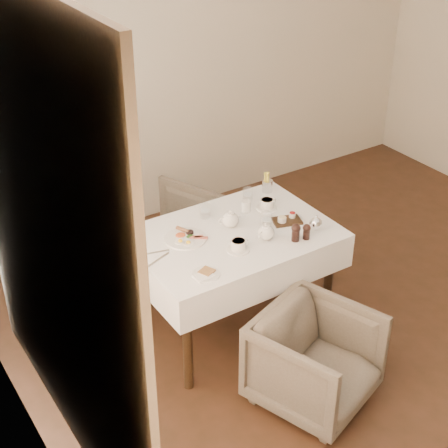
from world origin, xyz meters
TOP-DOWN VIEW (x-y plane):
  - room at (-2.22, 0.00)m, footprint 5.00×5.00m
  - table at (-0.80, 0.83)m, footprint 1.28×0.88m
  - armchair_near at (-0.76, 0.00)m, footprint 0.81×0.82m
  - armchair_far at (-0.83, 1.61)m, footprint 0.90×0.91m
  - breakfast_plate at (-1.09, 0.93)m, footprint 0.26×0.26m
  - side_plate at (-1.19, 0.52)m, footprint 0.16×0.16m
  - teapot_centre at (-0.77, 0.90)m, footprint 0.17×0.14m
  - teapot_front at (-0.67, 0.65)m, footprint 0.18×0.16m
  - creamer at (-0.57, 1.01)m, footprint 0.08×0.08m
  - teacup_near at (-0.88, 0.64)m, footprint 0.14×0.14m
  - teacup_far at (-0.43, 0.96)m, footprint 0.14×0.14m
  - glass_left at (-0.84, 1.09)m, footprint 0.09×0.09m
  - glass_mid at (-0.57, 0.77)m, footprint 0.07×0.07m
  - glass_right at (-0.48, 1.13)m, footprint 0.08×0.08m
  - condiment_board at (-0.43, 0.75)m, footprint 0.21×0.17m
  - pepper_mill_left at (-0.52, 0.54)m, footprint 0.06×0.06m
  - pepper_mill_right at (-0.45, 0.52)m, footprint 0.05×0.05m
  - silver_pot at (-0.33, 0.57)m, footprint 0.11×0.10m
  - fries_cup at (-0.28, 1.16)m, footprint 0.07×0.07m
  - cutlery_fork at (-1.33, 0.89)m, footprint 0.19×0.06m
  - cutlery_knife at (-1.34, 0.81)m, footprint 0.18×0.08m

SIDE VIEW (x-z plane):
  - armchair_near at x=-0.76m, z-range 0.00..0.59m
  - armchair_far at x=-0.83m, z-range 0.00..0.64m
  - table at x=-0.80m, z-range 0.26..1.02m
  - cutlery_knife at x=-1.34m, z-range 0.76..0.76m
  - cutlery_fork at x=-1.33m, z-range 0.76..0.76m
  - side_plate at x=-1.19m, z-range 0.75..0.77m
  - breakfast_plate at x=-1.09m, z-range 0.75..0.78m
  - condiment_board at x=-0.43m, z-range 0.75..0.79m
  - teacup_far at x=-0.43m, z-range 0.75..0.82m
  - teacup_near at x=-0.88m, z-range 0.75..0.82m
  - creamer at x=-0.57m, z-range 0.76..0.83m
  - glass_right at x=-0.48m, z-range 0.76..0.85m
  - glass_left at x=-0.84m, z-range 0.76..0.85m
  - glass_mid at x=-0.57m, z-range 0.75..0.86m
  - pepper_mill_right at x=-0.45m, z-range 0.76..0.86m
  - silver_pot at x=-0.33m, z-range 0.76..0.86m
  - teapot_front at x=-0.67m, z-range 0.76..0.87m
  - pepper_mill_left at x=-0.52m, z-range 0.76..0.87m
  - teapot_centre at x=-0.77m, z-range 0.76..0.88m
  - fries_cup at x=-0.28m, z-range 0.75..0.90m
  - room at x=-2.22m, z-range -0.90..4.10m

